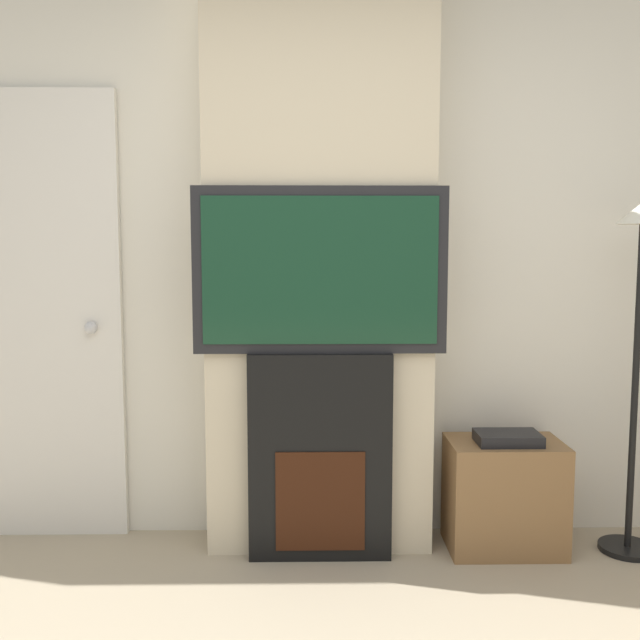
# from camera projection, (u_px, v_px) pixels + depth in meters

# --- Properties ---
(wall_back) EXTENTS (6.00, 0.06, 2.70)m
(wall_back) POSITION_uv_depth(u_px,v_px,m) (319.00, 252.00, 3.37)
(wall_back) COLOR silver
(wall_back) RESTS_ON ground_plane
(chimney_breast) EXTENTS (1.01, 0.29, 2.70)m
(chimney_breast) POSITION_uv_depth(u_px,v_px,m) (319.00, 253.00, 3.20)
(chimney_breast) COLOR beige
(chimney_breast) RESTS_ON ground_plane
(fireplace) EXTENTS (0.63, 0.15, 0.92)m
(fireplace) POSITION_uv_depth(u_px,v_px,m) (320.00, 456.00, 3.15)
(fireplace) COLOR black
(fireplace) RESTS_ON ground_plane
(television) EXTENTS (1.09, 0.07, 0.72)m
(television) POSITION_uv_depth(u_px,v_px,m) (320.00, 270.00, 3.06)
(television) COLOR black
(television) RESTS_ON fireplace
(floor_lamp) EXTENTS (0.25, 0.25, 1.58)m
(floor_lamp) POSITION_uv_depth(u_px,v_px,m) (639.00, 312.00, 3.12)
(floor_lamp) COLOR black
(floor_lamp) RESTS_ON ground_plane
(media_stand) EXTENTS (0.51, 0.34, 0.55)m
(media_stand) POSITION_uv_depth(u_px,v_px,m) (504.00, 494.00, 3.24)
(media_stand) COLOR brown
(media_stand) RESTS_ON ground_plane
(entry_door) EXTENTS (0.90, 0.09, 2.09)m
(entry_door) POSITION_uv_depth(u_px,v_px,m) (26.00, 318.00, 3.33)
(entry_door) COLOR silver
(entry_door) RESTS_ON ground_plane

